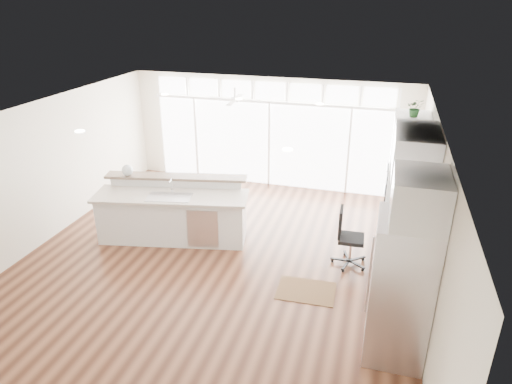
# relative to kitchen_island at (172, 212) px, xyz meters

# --- Properties ---
(floor) EXTENTS (7.00, 8.00, 0.02)m
(floor) POSITION_rel_kitchen_island_xyz_m (1.11, -0.65, -0.60)
(floor) COLOR #412114
(floor) RESTS_ON ground
(ceiling) EXTENTS (7.00, 8.00, 0.02)m
(ceiling) POSITION_rel_kitchen_island_xyz_m (1.11, -0.65, 2.11)
(ceiling) COLOR white
(ceiling) RESTS_ON wall_back
(wall_back) EXTENTS (7.00, 0.04, 2.70)m
(wall_back) POSITION_rel_kitchen_island_xyz_m (1.11, 3.35, 0.76)
(wall_back) COLOR #EDE5CD
(wall_back) RESTS_ON floor
(wall_front) EXTENTS (7.00, 0.04, 2.70)m
(wall_front) POSITION_rel_kitchen_island_xyz_m (1.11, -4.65, 0.76)
(wall_front) COLOR #EDE5CD
(wall_front) RESTS_ON floor
(wall_left) EXTENTS (0.04, 8.00, 2.70)m
(wall_left) POSITION_rel_kitchen_island_xyz_m (-2.39, -0.65, 0.76)
(wall_left) COLOR #EDE5CD
(wall_left) RESTS_ON floor
(wall_right) EXTENTS (0.04, 8.00, 2.70)m
(wall_right) POSITION_rel_kitchen_island_xyz_m (4.61, -0.65, 0.76)
(wall_right) COLOR #EDE5CD
(wall_right) RESTS_ON floor
(glass_wall) EXTENTS (5.80, 0.06, 2.08)m
(glass_wall) POSITION_rel_kitchen_island_xyz_m (1.11, 3.29, 0.46)
(glass_wall) COLOR white
(glass_wall) RESTS_ON wall_back
(transom_row) EXTENTS (5.90, 0.06, 0.40)m
(transom_row) POSITION_rel_kitchen_island_xyz_m (1.11, 3.29, 1.79)
(transom_row) COLOR white
(transom_row) RESTS_ON wall_back
(desk_window) EXTENTS (0.04, 0.85, 0.85)m
(desk_window) POSITION_rel_kitchen_island_xyz_m (4.57, -0.35, 0.96)
(desk_window) COLOR white
(desk_window) RESTS_ON wall_right
(ceiling_fan) EXTENTS (1.16, 1.16, 0.32)m
(ceiling_fan) POSITION_rel_kitchen_island_xyz_m (0.61, 2.15, 1.89)
(ceiling_fan) COLOR white
(ceiling_fan) RESTS_ON ceiling
(recessed_lights) EXTENTS (3.40, 3.00, 0.02)m
(recessed_lights) POSITION_rel_kitchen_island_xyz_m (1.11, -0.45, 2.09)
(recessed_lights) COLOR white
(recessed_lights) RESTS_ON ceiling
(oven_cabinet) EXTENTS (0.64, 1.20, 2.50)m
(oven_cabinet) POSITION_rel_kitchen_island_xyz_m (4.28, 1.15, 0.66)
(oven_cabinet) COLOR white
(oven_cabinet) RESTS_ON floor
(desk_nook) EXTENTS (0.72, 1.30, 0.76)m
(desk_nook) POSITION_rel_kitchen_island_xyz_m (4.24, -0.35, -0.21)
(desk_nook) COLOR white
(desk_nook) RESTS_ON floor
(upper_cabinets) EXTENTS (0.64, 1.30, 0.64)m
(upper_cabinets) POSITION_rel_kitchen_island_xyz_m (4.28, -0.35, 1.76)
(upper_cabinets) COLOR white
(upper_cabinets) RESTS_ON wall_right
(refrigerator) EXTENTS (0.76, 0.90, 2.00)m
(refrigerator) POSITION_rel_kitchen_island_xyz_m (4.22, -2.00, 0.41)
(refrigerator) COLOR silver
(refrigerator) RESTS_ON floor
(fridge_cabinet) EXTENTS (0.64, 0.90, 0.60)m
(fridge_cabinet) POSITION_rel_kitchen_island_xyz_m (4.28, -2.00, 1.71)
(fridge_cabinet) COLOR white
(fridge_cabinet) RESTS_ON wall_right
(framed_photos) EXTENTS (0.06, 0.22, 0.80)m
(framed_photos) POSITION_rel_kitchen_island_xyz_m (4.57, 0.27, 0.81)
(framed_photos) COLOR black
(framed_photos) RESTS_ON wall_right
(kitchen_island) EXTENTS (3.11, 1.68, 1.17)m
(kitchen_island) POSITION_rel_kitchen_island_xyz_m (0.00, 0.00, 0.00)
(kitchen_island) COLOR white
(kitchen_island) RESTS_ON floor
(rug) EXTENTS (0.97, 0.72, 0.01)m
(rug) POSITION_rel_kitchen_island_xyz_m (2.85, -1.00, -0.58)
(rug) COLOR #382212
(rug) RESTS_ON floor
(office_chair) EXTENTS (0.58, 0.54, 1.08)m
(office_chair) POSITION_rel_kitchen_island_xyz_m (3.45, 0.02, -0.05)
(office_chair) COLOR black
(office_chair) RESTS_ON floor
(fishbowl) EXTENTS (0.28, 0.28, 0.22)m
(fishbowl) POSITION_rel_kitchen_island_xyz_m (-1.01, 0.20, 0.70)
(fishbowl) COLOR silver
(fishbowl) RESTS_ON kitchen_island
(monitor) EXTENTS (0.15, 0.52, 0.42)m
(monitor) POSITION_rel_kitchen_island_xyz_m (4.16, -0.35, 0.39)
(monitor) COLOR black
(monitor) RESTS_ON desk_nook
(keyboard) EXTENTS (0.13, 0.31, 0.01)m
(keyboard) POSITION_rel_kitchen_island_xyz_m (3.99, -0.35, 0.18)
(keyboard) COLOR silver
(keyboard) RESTS_ON desk_nook
(potted_plant) EXTENTS (0.30, 0.33, 0.25)m
(potted_plant) POSITION_rel_kitchen_island_xyz_m (4.28, 1.15, 2.04)
(potted_plant) COLOR #245525
(potted_plant) RESTS_ON oven_cabinet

